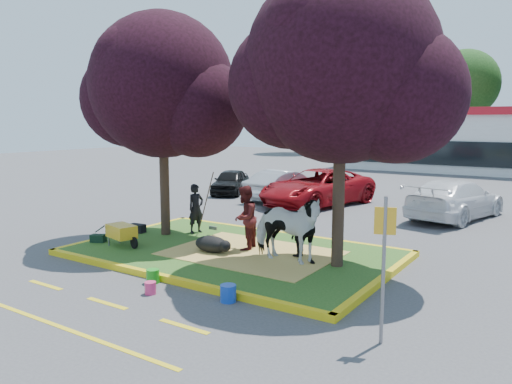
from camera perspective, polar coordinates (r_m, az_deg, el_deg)
The scene contains 31 objects.
ground at distance 13.36m, azimuth -2.64°, elevation -7.26°, with size 90.00×90.00×0.00m, color #424244.
median_island at distance 13.34m, azimuth -2.65°, elevation -6.95°, with size 8.00×5.00×0.15m, color #275319.
curb_near at distance 11.45m, azimuth -10.37°, elevation -9.67°, with size 8.30×0.16×0.15m, color yellow.
curb_far at distance 15.44m, azimuth 3.01°, elevation -4.85°, with size 8.30×0.16×0.15m, color yellow.
curb_left at distance 16.02m, azimuth -14.57°, elevation -4.63°, with size 0.16×5.30×0.15m, color yellow.
curb_right at distance 11.52m, azimuth 14.24°, elevation -9.67°, with size 0.16×5.30×0.15m, color yellow.
straw_bedding at distance 12.99m, azimuth -0.49°, elevation -7.00°, with size 4.20×3.00×0.01m, color #DDBF5B.
tree_purple_left at distance 14.98m, azimuth -10.67°, elevation 11.12°, with size 5.06×4.20×6.51m.
tree_purple_right at distance 11.61m, azimuth 9.80°, elevation 13.02°, with size 5.30×4.40×6.82m.
fire_lane_stripe_a at distance 11.97m, azimuth -22.92°, elevation -9.76°, with size 1.10×0.12×0.01m, color yellow.
fire_lane_stripe_b at distance 10.43m, azimuth -16.66°, elevation -12.10°, with size 1.10×0.12×0.01m, color yellow.
fire_lane_stripe_c at distance 9.08m, azimuth -8.22°, elevation -14.96°, with size 1.10×0.12×0.01m, color yellow.
fire_lane_long at distance 9.77m, azimuth -22.21°, elevation -13.80°, with size 6.00×0.10×0.01m, color yellow.
retail_building at distance 38.81m, azimuth 25.22°, elevation 5.50°, with size 20.40×8.40×4.40m.
treeline at distance 48.61m, azimuth 26.41°, elevation 12.30°, with size 46.58×7.80×14.63m.
cow at distance 12.01m, azimuth 3.48°, elevation -4.21°, with size 0.90×1.98×1.67m, color white.
calf at distance 13.10m, azimuth -5.10°, elevation -5.95°, with size 0.99×0.56×0.43m, color black.
handler at distance 15.29m, azimuth -6.88°, elevation -1.88°, with size 0.55×0.36×1.50m, color black.
visitor_a at distance 13.18m, azimuth -1.29°, elevation -2.98°, with size 0.83×0.65×1.71m, color #4D1616.
visitor_b at distance 12.57m, azimuth 4.99°, elevation -5.01°, with size 0.64×0.27×1.09m, color black.
wheelbarrow at distance 14.10m, azimuth -15.10°, elevation -4.39°, with size 1.57×0.72×0.59m.
gear_bag_dark at distance 15.77m, azimuth -13.42°, elevation -4.05°, with size 0.49×0.27×0.25m, color black.
gear_bag_green at distance 14.83m, azimuth -17.59°, elevation -5.07°, with size 0.40×0.25×0.21m, color black.
sign_post at distance 8.13m, azimuth 14.41°, elevation -6.97°, with size 0.32×0.15×2.40m.
bucket_green at distance 11.38m, azimuth -11.71°, elevation -9.41°, with size 0.29×0.29×0.31m, color #1B9416.
bucket_pink at distance 10.71m, azimuth -11.98°, elevation -10.68°, with size 0.24×0.24×0.26m, color #D42F64.
bucket_blue at distance 10.08m, azimuth -3.20°, elevation -11.48°, with size 0.32×0.32×0.34m, color blue.
car_black at distance 24.38m, azimuth -2.92°, elevation 1.20°, with size 1.39×3.46×1.18m, color black.
car_silver at distance 22.37m, azimuth 3.25°, elevation 0.80°, with size 1.44×4.13×1.36m, color #A7ABAF.
car_red at distance 21.11m, azimuth 7.02°, elevation 0.53°, with size 2.52×5.47×1.52m, color maroon.
car_white at distance 19.51m, azimuth 21.81°, elevation -0.76°, with size 2.02×4.96×1.44m, color white.
Camera 1 is at (7.59, -10.40, 3.57)m, focal length 35.00 mm.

